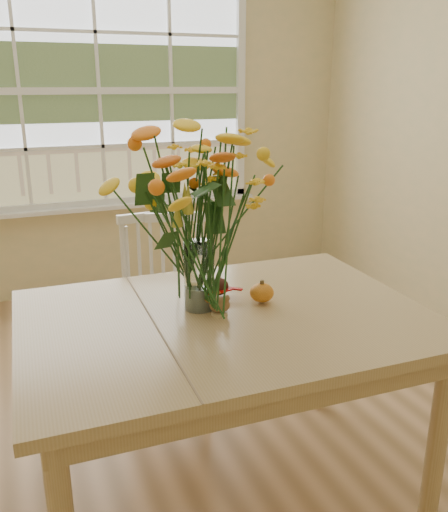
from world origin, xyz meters
name	(u,v)px	position (x,y,z in m)	size (l,w,h in m)	color
floor	(205,452)	(0.00, 0.00, -0.01)	(4.00, 4.50, 0.01)	#99734A
wall_back	(100,119)	(0.00, 2.25, 1.35)	(4.00, 0.02, 2.70)	beige
window	(99,93)	(0.00, 2.21, 1.53)	(2.42, 0.12, 1.74)	silver
dining_table	(226,337)	(-0.01, -0.27, 0.70)	(1.50, 1.09, 0.79)	tan
windsor_chair	(165,301)	(-0.02, 0.54, 0.54)	(0.53, 0.51, 0.96)	white
flower_vase	(198,208)	(-0.08, -0.18, 1.18)	(0.54, 0.54, 0.64)	white
pumpkin	(262,294)	(0.16, -0.22, 0.83)	(0.09, 0.09, 0.07)	#C26616
turkey_figurine	(220,305)	(-0.03, -0.26, 0.83)	(0.09, 0.08, 0.10)	#CCB78C
dark_gourd	(219,287)	(0.04, -0.09, 0.83)	(0.13, 0.10, 0.07)	#38160F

